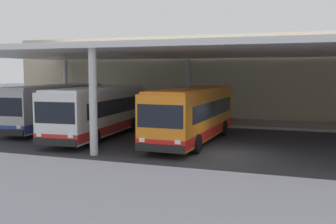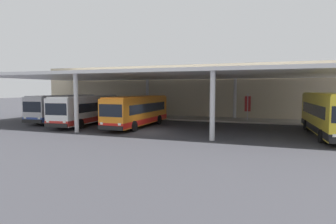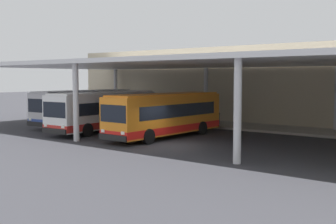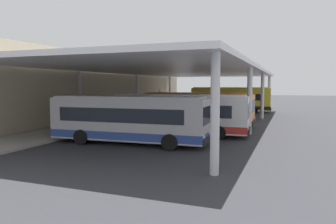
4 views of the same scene
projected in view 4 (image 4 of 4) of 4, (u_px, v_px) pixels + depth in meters
The scene contains 11 objects.
ground_plane at pixel (231, 124), 31.98m from camera, with size 200.00×200.00×0.00m, color #333338.
platform_kerb at pixel (127, 119), 36.16m from camera, with size 42.00×4.50×0.18m, color #A39E93.
station_building_facade at pixel (102, 87), 37.02m from camera, with size 48.00×1.60×7.30m, color #C1B293.
canopy_shelter at pixel (179, 72), 33.49m from camera, with size 40.00×17.00×5.55m.
bus_nearest_bay at pixel (129, 119), 21.01m from camera, with size 3.08×10.64×3.17m.
bus_second_bay at pixel (179, 114), 24.67m from camera, with size 3.26×10.68×3.17m.
bus_middle_bay at pixel (197, 109), 30.40m from camera, with size 2.84×10.57×3.17m.
bus_far_bay at pixel (231, 99), 46.66m from camera, with size 3.00×11.41×3.57m.
bench_waiting at pixel (91, 120), 29.77m from camera, with size 1.80×0.45×0.92m.
trash_bin at pixel (112, 117), 32.64m from camera, with size 0.52×0.52×0.98m.
banner_sign at pixel (160, 99), 43.08m from camera, with size 0.70×0.12×3.20m.
Camera 4 is at (-31.91, -5.48, 3.88)m, focal length 34.15 mm.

